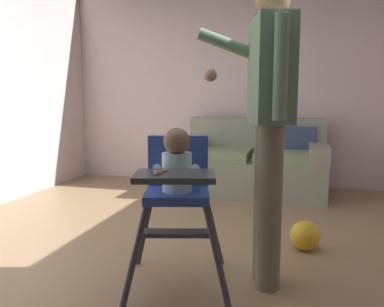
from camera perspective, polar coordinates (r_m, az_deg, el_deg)
name	(u,v)px	position (r m, az deg, el deg)	size (l,w,h in m)	color
ground	(160,270)	(2.76, -4.71, -16.46)	(5.78, 6.91, 0.10)	#957956
wall_far	(230,77)	(5.13, 5.54, 10.89)	(4.98, 0.06, 2.71)	silver
couch	(254,164)	(4.61, 8.93, -1.57)	(1.62, 0.86, 0.86)	gray
high_chair	(177,179)	(2.26, -2.16, -3.70)	(0.73, 0.82, 0.94)	#303638
adult_standing	(269,119)	(2.27, 11.00, 4.86)	(0.60, 0.49, 1.71)	#6C654F
toy_ball	(305,235)	(3.03, 16.03, -11.31)	(0.21, 0.21, 0.21)	gold
wall_clock	(265,22)	(5.10, 10.46, 18.14)	(0.30, 0.04, 0.30)	white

